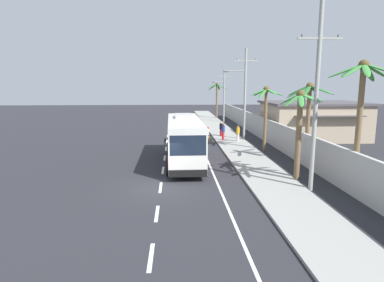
# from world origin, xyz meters

# --- Properties ---
(ground_plane) EXTENTS (160.00, 160.00, 0.00)m
(ground_plane) POSITION_xyz_m (0.00, 0.00, 0.00)
(ground_plane) COLOR #28282D
(sidewalk_kerb) EXTENTS (3.20, 90.00, 0.14)m
(sidewalk_kerb) POSITION_xyz_m (6.80, 10.00, 0.07)
(sidewalk_kerb) COLOR #999993
(sidewalk_kerb) RESTS_ON ground
(lane_markings) EXTENTS (3.62, 71.00, 0.01)m
(lane_markings) POSITION_xyz_m (2.18, 14.56, 0.00)
(lane_markings) COLOR white
(lane_markings) RESTS_ON ground
(boundary_wall) EXTENTS (0.24, 60.00, 2.41)m
(boundary_wall) POSITION_xyz_m (10.60, 14.00, 1.21)
(boundary_wall) COLOR #B2B2AD
(boundary_wall) RESTS_ON ground
(coach_bus_foreground) EXTENTS (2.94, 10.75, 3.66)m
(coach_bus_foreground) POSITION_xyz_m (1.59, 6.15, 1.90)
(coach_bus_foreground) COLOR silver
(coach_bus_foreground) RESTS_ON ground
(motorcycle_beside_bus) EXTENTS (0.56, 1.96, 1.63)m
(motorcycle_beside_bus) POSITION_xyz_m (4.30, 15.15, 0.66)
(motorcycle_beside_bus) COLOR black
(motorcycle_beside_bus) RESTS_ON ground
(pedestrian_near_kerb) EXTENTS (0.36, 0.36, 1.79)m
(pedestrian_near_kerb) POSITION_xyz_m (6.02, 15.71, 1.08)
(pedestrian_near_kerb) COLOR red
(pedestrian_near_kerb) RESTS_ON sidewalk_kerb
(pedestrian_midwalk) EXTENTS (0.36, 0.36, 1.65)m
(pedestrian_midwalk) POSITION_xyz_m (7.43, 14.75, 1.00)
(pedestrian_midwalk) COLOR beige
(pedestrian_midwalk) RESTS_ON sidewalk_kerb
(pedestrian_far_walk) EXTENTS (0.36, 0.36, 1.61)m
(pedestrian_far_walk) POSITION_xyz_m (6.20, 18.64, 0.98)
(pedestrian_far_walk) COLOR red
(pedestrian_far_walk) RESTS_ON sidewalk_kerb
(utility_pole_nearest) EXTENTS (2.46, 0.24, 10.47)m
(utility_pole_nearest) POSITION_xyz_m (8.64, -1.06, 5.42)
(utility_pole_nearest) COLOR #9E9E99
(utility_pole_nearest) RESTS_ON ground
(utility_pole_mid) EXTENTS (3.58, 0.24, 9.75)m
(utility_pole_mid) POSITION_xyz_m (8.29, 16.22, 5.22)
(utility_pole_mid) COLOR #9E9E99
(utility_pole_mid) RESTS_ON ground
(utility_pole_far) EXTENTS (3.00, 0.24, 8.29)m
(utility_pole_far) POSITION_xyz_m (8.64, 33.49, 4.46)
(utility_pole_far) COLOR #9E9E99
(utility_pole_far) RESTS_ON ground
(palm_nearest) EXTENTS (3.56, 3.20, 6.17)m
(palm_nearest) POSITION_xyz_m (10.90, 5.30, 4.41)
(palm_nearest) COLOR brown
(palm_nearest) RESTS_ON ground
(palm_second) EXTENTS (2.69, 2.69, 5.67)m
(palm_second) POSITION_xyz_m (8.71, 1.35, 3.89)
(palm_second) COLOR brown
(palm_second) RESTS_ON ground
(palm_third) EXTENTS (3.79, 3.97, 6.32)m
(palm_third) POSITION_xyz_m (8.31, 39.42, 4.38)
(palm_third) COLOR brown
(palm_third) RESTS_ON ground
(palm_fourth) EXTENTS (3.04, 2.83, 5.87)m
(palm_fourth) POSITION_xyz_m (9.08, 10.50, 4.27)
(palm_fourth) COLOR brown
(palm_fourth) RESTS_ON ground
(palm_farthest) EXTENTS (3.50, 3.53, 7.31)m
(palm_farthest) POSITION_xyz_m (10.82, -1.69, 5.25)
(palm_farthest) COLOR brown
(palm_farthest) RESTS_ON ground
(roadside_building) EXTENTS (10.71, 8.67, 4.09)m
(roadside_building) POSITION_xyz_m (16.38, 17.30, 2.06)
(roadside_building) COLOR tan
(roadside_building) RESTS_ON ground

